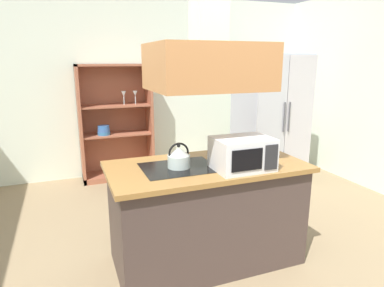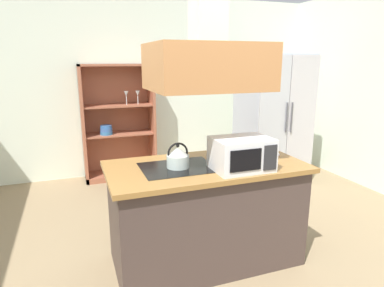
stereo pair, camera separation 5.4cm
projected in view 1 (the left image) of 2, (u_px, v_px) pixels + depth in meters
The scene contains 9 objects.
ground_plane at pixel (204, 277), 2.80m from camera, with size 7.80×7.80×0.00m, color #897354.
wall_back at pixel (129, 87), 5.20m from camera, with size 6.00×0.12×2.70m, color silver.
kitchen_island at pixel (206, 213), 2.96m from camera, with size 1.66×0.84×0.90m.
range_hood at pixel (208, 54), 2.63m from camera, with size 0.90×0.70×1.18m.
refrigerator at pixel (270, 119), 4.89m from camera, with size 0.90×0.77×1.84m.
dish_cabinet at pixel (116, 129), 5.05m from camera, with size 1.05×0.40×1.70m.
kettle at pixel (179, 157), 2.74m from camera, with size 0.19×0.19×0.21m.
cutting_board at pixel (257, 153), 3.15m from camera, with size 0.34×0.24×0.02m, color white.
microwave at pixel (242, 154), 2.69m from camera, with size 0.46×0.35×0.26m.
Camera 1 is at (-0.97, -2.25, 1.76)m, focal length 31.55 mm.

